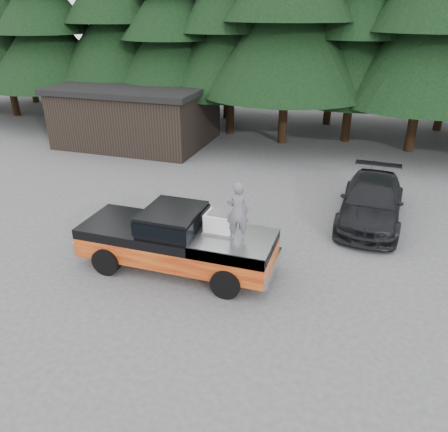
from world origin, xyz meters
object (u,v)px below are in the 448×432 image
(utility_building, at_px, (138,114))
(pickup_truck, at_px, (177,248))
(air_compressor, at_px, (220,223))
(man_on_bed, at_px, (238,211))
(parked_car, at_px, (371,201))

(utility_building, bearing_deg, pickup_truck, -57.30)
(air_compressor, relative_size, utility_building, 0.10)
(pickup_truck, bearing_deg, man_on_bed, -1.53)
(air_compressor, distance_m, parked_car, 6.56)
(air_compressor, distance_m, man_on_bed, 0.88)
(air_compressor, distance_m, utility_building, 14.84)
(air_compressor, relative_size, parked_car, 0.15)
(utility_building, bearing_deg, parked_car, -27.32)
(pickup_truck, xyz_separation_m, man_on_bed, (1.89, -0.05, 1.51))
(pickup_truck, height_order, utility_building, utility_building)
(utility_building, bearing_deg, man_on_bed, -51.50)
(parked_car, bearing_deg, air_compressor, -126.72)
(pickup_truck, relative_size, air_compressor, 7.46)
(parked_car, bearing_deg, utility_building, 155.82)
(parked_car, bearing_deg, pickup_truck, -133.09)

